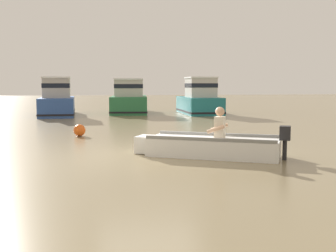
{
  "coord_description": "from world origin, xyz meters",
  "views": [
    {
      "loc": [
        -1.39,
        -10.08,
        1.71
      ],
      "look_at": [
        0.74,
        1.51,
        0.55
      ],
      "focal_mm": 44.83,
      "sensor_mm": 36.0,
      "label": 1
    }
  ],
  "objects_px": {
    "rowboat_with_person": "(211,146)",
    "mooring_buoy": "(80,130)",
    "moored_boat_green": "(129,100)",
    "moored_boat_teal": "(200,100)",
    "moored_boat_blue": "(57,101)"
  },
  "relations": [
    {
      "from": "moored_boat_teal",
      "to": "mooring_buoy",
      "type": "relative_size",
      "value": 11.28
    },
    {
      "from": "rowboat_with_person",
      "to": "moored_boat_teal",
      "type": "relative_size",
      "value": 0.78
    },
    {
      "from": "moored_boat_blue",
      "to": "mooring_buoy",
      "type": "height_order",
      "value": "moored_boat_blue"
    },
    {
      "from": "rowboat_with_person",
      "to": "moored_boat_teal",
      "type": "distance_m",
      "value": 14.86
    },
    {
      "from": "moored_boat_teal",
      "to": "mooring_buoy",
      "type": "height_order",
      "value": "moored_boat_teal"
    },
    {
      "from": "moored_boat_green",
      "to": "moored_boat_teal",
      "type": "bearing_deg",
      "value": -19.42
    },
    {
      "from": "rowboat_with_person",
      "to": "moored_boat_blue",
      "type": "relative_size",
      "value": 0.68
    },
    {
      "from": "mooring_buoy",
      "to": "moored_boat_green",
      "type": "bearing_deg",
      "value": 76.63
    },
    {
      "from": "rowboat_with_person",
      "to": "moored_boat_blue",
      "type": "bearing_deg",
      "value": 107.73
    },
    {
      "from": "moored_boat_blue",
      "to": "mooring_buoy",
      "type": "xyz_separation_m",
      "value": [
        1.46,
        -9.99,
        -0.6
      ]
    },
    {
      "from": "moored_boat_green",
      "to": "mooring_buoy",
      "type": "bearing_deg",
      "value": -103.37
    },
    {
      "from": "rowboat_with_person",
      "to": "mooring_buoy",
      "type": "height_order",
      "value": "rowboat_with_person"
    },
    {
      "from": "rowboat_with_person",
      "to": "moored_boat_teal",
      "type": "height_order",
      "value": "moored_boat_teal"
    },
    {
      "from": "rowboat_with_person",
      "to": "moored_boat_green",
      "type": "height_order",
      "value": "moored_boat_green"
    },
    {
      "from": "moored_boat_blue",
      "to": "moored_boat_green",
      "type": "distance_m",
      "value": 4.33
    }
  ]
}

